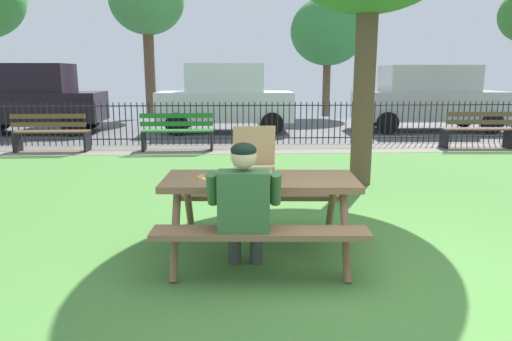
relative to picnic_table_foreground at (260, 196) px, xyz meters
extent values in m
cube|color=#487D37|center=(0.80, 1.19, -0.61)|extent=(28.00, 11.94, 0.02)
cube|color=slate|center=(0.80, 6.46, -0.60)|extent=(28.00, 1.40, 0.01)
cube|color=#515154|center=(0.80, 10.32, -0.60)|extent=(28.00, 6.34, 0.01)
cube|color=#846040|center=(0.00, 0.00, 0.14)|extent=(1.84, 0.86, 0.06)
cube|color=#846040|center=(-0.03, -0.60, -0.16)|extent=(1.81, 0.38, 0.05)
cube|color=#846040|center=(0.03, 0.60, -0.16)|extent=(1.81, 0.38, 0.05)
cylinder|color=#846040|center=(-0.76, -0.37, -0.24)|extent=(0.09, 0.44, 0.74)
cylinder|color=#846040|center=(-0.71, 0.46, -0.24)|extent=(0.09, 0.44, 0.74)
cylinder|color=#846040|center=(0.71, -0.46, -0.24)|extent=(0.09, 0.44, 0.74)
cylinder|color=#846040|center=(0.76, 0.37, -0.24)|extent=(0.09, 0.44, 0.74)
cube|color=tan|center=(-0.04, 0.05, 0.18)|extent=(0.41, 0.41, 0.01)
cube|color=silver|center=(-0.04, 0.05, 0.19)|extent=(0.38, 0.38, 0.00)
cube|color=tan|center=(-0.04, -0.15, 0.21)|extent=(0.41, 0.01, 0.04)
cube|color=tan|center=(-0.04, 0.25, 0.21)|extent=(0.41, 0.01, 0.04)
cube|color=tan|center=(-0.24, 0.05, 0.21)|extent=(0.01, 0.41, 0.04)
cube|color=tan|center=(0.16, 0.05, 0.21)|extent=(0.01, 0.41, 0.04)
cube|color=tan|center=(-0.04, 0.26, 0.43)|extent=(0.41, 0.10, 0.40)
cylinder|color=tan|center=(-0.04, 0.05, 0.19)|extent=(0.35, 0.35, 0.01)
cylinder|color=#E2C352|center=(-0.04, 0.05, 0.20)|extent=(0.32, 0.32, 0.00)
pyramid|color=#F9D16F|center=(-0.45, -0.01, 0.18)|extent=(0.27, 0.21, 0.01)
cube|color=tan|center=(-0.56, 0.04, 0.18)|extent=(0.08, 0.15, 0.02)
cylinder|color=#404040|center=(-0.25, -0.17, -0.38)|extent=(0.12, 0.12, 0.44)
cylinder|color=#404040|center=(-0.26, -0.38, -0.13)|extent=(0.17, 0.43, 0.15)
cylinder|color=#404040|center=(-0.05, -0.18, -0.38)|extent=(0.12, 0.12, 0.44)
cylinder|color=#404040|center=(-0.06, -0.39, -0.13)|extent=(0.17, 0.43, 0.15)
cube|color=#386638|center=(-0.17, -0.59, 0.10)|extent=(0.43, 0.24, 0.52)
cylinder|color=#386638|center=(-0.43, -0.53, 0.21)|extent=(0.10, 0.21, 0.31)
cylinder|color=#386638|center=(0.09, -0.56, 0.21)|extent=(0.10, 0.21, 0.31)
sphere|color=beige|center=(-0.17, -0.57, 0.48)|extent=(0.21, 0.21, 0.21)
ellipsoid|color=black|center=(-0.17, -0.58, 0.53)|extent=(0.21, 0.20, 0.12)
cylinder|color=black|center=(0.80, 7.16, 0.35)|extent=(18.86, 0.03, 0.03)
cylinder|color=black|center=(0.80, 7.16, -0.44)|extent=(18.86, 0.03, 0.03)
cylinder|color=black|center=(-5.75, 7.16, -0.08)|extent=(0.02, 0.02, 1.03)
cylinder|color=black|center=(-5.61, 7.16, -0.08)|extent=(0.02, 0.02, 1.03)
cylinder|color=black|center=(-5.47, 7.16, -0.08)|extent=(0.02, 0.02, 1.03)
cylinder|color=black|center=(-5.33, 7.16, -0.08)|extent=(0.02, 0.02, 1.03)
cylinder|color=black|center=(-5.18, 7.16, -0.08)|extent=(0.02, 0.02, 1.03)
cylinder|color=black|center=(-5.04, 7.16, -0.08)|extent=(0.02, 0.02, 1.03)
cylinder|color=black|center=(-4.90, 7.16, -0.08)|extent=(0.02, 0.02, 1.03)
cylinder|color=black|center=(-4.76, 7.16, -0.08)|extent=(0.02, 0.02, 1.03)
cylinder|color=black|center=(-4.62, 7.16, -0.08)|extent=(0.02, 0.02, 1.03)
cylinder|color=black|center=(-4.48, 7.16, -0.08)|extent=(0.02, 0.02, 1.03)
cylinder|color=black|center=(-4.34, 7.16, -0.08)|extent=(0.02, 0.02, 1.03)
cylinder|color=black|center=(-4.20, 7.16, -0.08)|extent=(0.02, 0.02, 1.03)
cylinder|color=black|center=(-4.06, 7.16, -0.08)|extent=(0.02, 0.02, 1.03)
cylinder|color=black|center=(-3.92, 7.16, -0.08)|extent=(0.02, 0.02, 1.03)
cylinder|color=black|center=(-3.78, 7.16, -0.08)|extent=(0.02, 0.02, 1.03)
cylinder|color=black|center=(-3.64, 7.16, -0.08)|extent=(0.02, 0.02, 1.03)
cylinder|color=black|center=(-3.50, 7.16, -0.08)|extent=(0.02, 0.02, 1.03)
cylinder|color=black|center=(-3.36, 7.16, -0.08)|extent=(0.02, 0.02, 1.03)
cylinder|color=black|center=(-3.21, 7.16, -0.08)|extent=(0.02, 0.02, 1.03)
cylinder|color=black|center=(-3.07, 7.16, -0.08)|extent=(0.02, 0.02, 1.03)
cylinder|color=black|center=(-2.93, 7.16, -0.08)|extent=(0.02, 0.02, 1.03)
cylinder|color=black|center=(-2.79, 7.16, -0.08)|extent=(0.02, 0.02, 1.03)
cylinder|color=black|center=(-2.65, 7.16, -0.08)|extent=(0.02, 0.02, 1.03)
cylinder|color=black|center=(-2.51, 7.16, -0.08)|extent=(0.02, 0.02, 1.03)
cylinder|color=black|center=(-2.37, 7.16, -0.08)|extent=(0.02, 0.02, 1.03)
cylinder|color=black|center=(-2.23, 7.16, -0.08)|extent=(0.02, 0.02, 1.03)
cylinder|color=black|center=(-2.09, 7.16, -0.08)|extent=(0.02, 0.02, 1.03)
cylinder|color=black|center=(-1.95, 7.16, -0.08)|extent=(0.02, 0.02, 1.03)
cylinder|color=black|center=(-1.81, 7.16, -0.08)|extent=(0.02, 0.02, 1.03)
cylinder|color=black|center=(-1.67, 7.16, -0.08)|extent=(0.02, 0.02, 1.03)
cylinder|color=black|center=(-1.53, 7.16, -0.08)|extent=(0.02, 0.02, 1.03)
cylinder|color=black|center=(-1.38, 7.16, -0.08)|extent=(0.02, 0.02, 1.03)
cylinder|color=black|center=(-1.24, 7.16, -0.08)|extent=(0.02, 0.02, 1.03)
cylinder|color=black|center=(-1.10, 7.16, -0.08)|extent=(0.02, 0.02, 1.03)
cylinder|color=black|center=(-0.96, 7.16, -0.08)|extent=(0.02, 0.02, 1.03)
cylinder|color=black|center=(-0.82, 7.16, -0.08)|extent=(0.02, 0.02, 1.03)
cylinder|color=black|center=(-0.68, 7.16, -0.08)|extent=(0.02, 0.02, 1.03)
cylinder|color=black|center=(-0.54, 7.16, -0.08)|extent=(0.02, 0.02, 1.03)
cylinder|color=black|center=(-0.40, 7.16, -0.08)|extent=(0.02, 0.02, 1.03)
cylinder|color=black|center=(-0.26, 7.16, -0.08)|extent=(0.02, 0.02, 1.03)
cylinder|color=black|center=(-0.12, 7.16, -0.08)|extent=(0.02, 0.02, 1.03)
cylinder|color=black|center=(0.02, 7.16, -0.08)|extent=(0.02, 0.02, 1.03)
cylinder|color=black|center=(0.16, 7.16, -0.08)|extent=(0.02, 0.02, 1.03)
cylinder|color=black|center=(0.30, 7.16, -0.08)|extent=(0.02, 0.02, 1.03)
cylinder|color=black|center=(0.44, 7.16, -0.08)|extent=(0.02, 0.02, 1.03)
cylinder|color=black|center=(0.59, 7.16, -0.08)|extent=(0.02, 0.02, 1.03)
cylinder|color=black|center=(0.73, 7.16, -0.08)|extent=(0.02, 0.02, 1.03)
cylinder|color=black|center=(0.87, 7.16, -0.08)|extent=(0.02, 0.02, 1.03)
cylinder|color=black|center=(1.01, 7.16, -0.08)|extent=(0.02, 0.02, 1.03)
cylinder|color=black|center=(1.15, 7.16, -0.08)|extent=(0.02, 0.02, 1.03)
cylinder|color=black|center=(1.29, 7.16, -0.08)|extent=(0.02, 0.02, 1.03)
cylinder|color=black|center=(1.43, 7.16, -0.08)|extent=(0.02, 0.02, 1.03)
cylinder|color=black|center=(1.57, 7.16, -0.08)|extent=(0.02, 0.02, 1.03)
cylinder|color=black|center=(1.71, 7.16, -0.08)|extent=(0.02, 0.02, 1.03)
cylinder|color=black|center=(1.85, 7.16, -0.08)|extent=(0.02, 0.02, 1.03)
cylinder|color=black|center=(1.99, 7.16, -0.08)|extent=(0.02, 0.02, 1.03)
cylinder|color=black|center=(2.13, 7.16, -0.08)|extent=(0.02, 0.02, 1.03)
cylinder|color=black|center=(2.27, 7.16, -0.08)|extent=(0.02, 0.02, 1.03)
cylinder|color=black|center=(2.41, 7.16, -0.08)|extent=(0.02, 0.02, 1.03)
cylinder|color=black|center=(2.56, 7.16, -0.08)|extent=(0.02, 0.02, 1.03)
cylinder|color=black|center=(2.70, 7.16, -0.08)|extent=(0.02, 0.02, 1.03)
cylinder|color=black|center=(2.84, 7.16, -0.08)|extent=(0.02, 0.02, 1.03)
cylinder|color=black|center=(2.98, 7.16, -0.08)|extent=(0.02, 0.02, 1.03)
cylinder|color=black|center=(3.12, 7.16, -0.08)|extent=(0.02, 0.02, 1.03)
cylinder|color=black|center=(3.26, 7.16, -0.08)|extent=(0.02, 0.02, 1.03)
cylinder|color=black|center=(3.40, 7.16, -0.08)|extent=(0.02, 0.02, 1.03)
cylinder|color=black|center=(3.54, 7.16, -0.08)|extent=(0.02, 0.02, 1.03)
cylinder|color=black|center=(3.68, 7.16, -0.08)|extent=(0.02, 0.02, 1.03)
cylinder|color=black|center=(3.82, 7.16, -0.08)|extent=(0.02, 0.02, 1.03)
cylinder|color=black|center=(3.96, 7.16, -0.08)|extent=(0.02, 0.02, 1.03)
cylinder|color=black|center=(4.10, 7.16, -0.08)|extent=(0.02, 0.02, 1.03)
cylinder|color=black|center=(4.24, 7.16, -0.08)|extent=(0.02, 0.02, 1.03)
cylinder|color=black|center=(4.38, 7.16, -0.08)|extent=(0.02, 0.02, 1.03)
cylinder|color=black|center=(4.53, 7.16, -0.08)|extent=(0.02, 0.02, 1.03)
cylinder|color=black|center=(4.67, 7.16, -0.08)|extent=(0.02, 0.02, 1.03)
cylinder|color=black|center=(4.81, 7.16, -0.08)|extent=(0.02, 0.02, 1.03)
cylinder|color=black|center=(4.95, 7.16, -0.08)|extent=(0.02, 0.02, 1.03)
cylinder|color=black|center=(5.09, 7.16, -0.08)|extent=(0.02, 0.02, 1.03)
cylinder|color=black|center=(5.23, 7.16, -0.08)|extent=(0.02, 0.02, 1.03)
cylinder|color=black|center=(5.37, 7.16, -0.08)|extent=(0.02, 0.02, 1.03)
cylinder|color=black|center=(5.51, 7.16, -0.08)|extent=(0.02, 0.02, 1.03)
cylinder|color=black|center=(5.65, 7.16, -0.08)|extent=(0.02, 0.02, 1.03)
cylinder|color=black|center=(5.79, 7.16, -0.08)|extent=(0.02, 0.02, 1.03)
cylinder|color=black|center=(5.93, 7.16, -0.08)|extent=(0.02, 0.02, 1.03)
cylinder|color=black|center=(6.07, 7.16, -0.08)|extent=(0.02, 0.02, 1.03)
cylinder|color=black|center=(6.21, 7.16, -0.08)|extent=(0.02, 0.02, 1.03)
cylinder|color=black|center=(6.36, 7.16, -0.08)|extent=(0.02, 0.02, 1.03)
cylinder|color=black|center=(6.50, 7.16, -0.08)|extent=(0.02, 0.02, 1.03)
cylinder|color=black|center=(6.64, 7.16, -0.08)|extent=(0.02, 0.02, 1.03)
cube|color=brown|center=(-4.25, 6.53, -0.16)|extent=(1.60, 0.12, 0.04)
cube|color=brown|center=(-4.25, 6.39, -0.16)|extent=(1.60, 0.12, 0.04)
cube|color=brown|center=(-4.25, 6.25, -0.16)|extent=(1.60, 0.12, 0.04)
cube|color=brown|center=(-4.25, 6.19, 0.02)|extent=(1.60, 0.07, 0.11)
cube|color=brown|center=(-4.25, 6.19, 0.20)|extent=(1.60, 0.07, 0.11)
cube|color=black|center=(-3.49, 6.34, -0.38)|extent=(0.05, 0.44, 0.44)
cube|color=black|center=(-5.01, 6.33, -0.38)|extent=(0.05, 0.44, 0.44)
cube|color=#206A25|center=(-1.48, 6.53, -0.16)|extent=(1.60, 0.11, 0.04)
cube|color=#206A25|center=(-1.47, 6.39, -0.16)|extent=(1.60, 0.11, 0.04)
cube|color=#206A25|center=(-1.47, 6.25, -0.16)|extent=(1.60, 0.11, 0.04)
cube|color=#206A25|center=(-1.47, 6.19, 0.02)|extent=(1.60, 0.07, 0.11)
cube|color=#206A25|center=(-1.47, 6.19, 0.20)|extent=(1.60, 0.07, 0.11)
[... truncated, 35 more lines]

